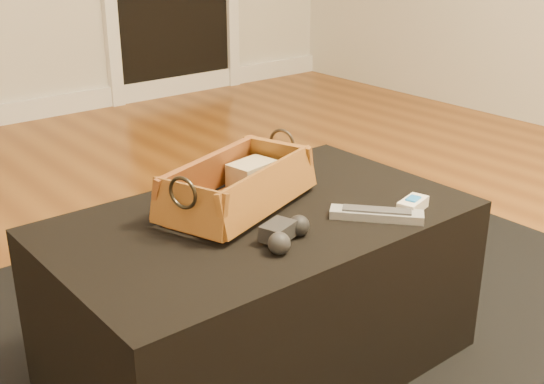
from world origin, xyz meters
TOP-DOWN VIEW (x-y plane):
  - floor at (0.00, 0.00)m, footprint 5.00×5.50m
  - area_rug at (-0.12, -0.02)m, footprint 2.60×2.00m
  - ottoman at (-0.12, 0.03)m, footprint 1.00×0.60m
  - tv_remote at (-0.15, 0.08)m, footprint 0.22×0.14m
  - cloth_bundle at (-0.04, 0.17)m, footprint 0.13×0.10m
  - wicker_basket at (-0.14, 0.10)m, footprint 0.46×0.34m
  - game_controller at (-0.17, -0.12)m, footprint 0.15×0.11m
  - silver_remote at (0.08, -0.16)m, footprint 0.18×0.20m
  - cream_gadget at (0.18, -0.18)m, footprint 0.10×0.07m

SIDE VIEW (x-z plane):
  - floor at x=0.00m, z-range -0.01..0.00m
  - area_rug at x=-0.12m, z-range 0.00..0.01m
  - ottoman at x=-0.12m, z-range 0.01..0.43m
  - silver_remote at x=0.08m, z-range 0.43..0.46m
  - cream_gadget at x=0.18m, z-range 0.43..0.46m
  - game_controller at x=-0.17m, z-range 0.43..0.48m
  - tv_remote at x=-0.15m, z-range 0.45..0.47m
  - cloth_bundle at x=-0.04m, z-range 0.45..0.51m
  - wicker_basket at x=-0.14m, z-range 0.41..0.55m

